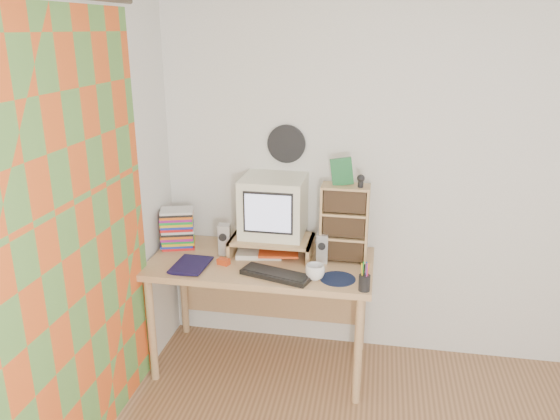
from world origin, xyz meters
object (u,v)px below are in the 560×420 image
at_px(desk, 263,276).
at_px(keyboard, 276,275).
at_px(crt_monitor, 273,207).
at_px(mug, 315,272).
at_px(dvd_stack, 177,226).
at_px(cd_rack, 344,223).
at_px(diary, 176,262).

relative_size(desk, keyboard, 3.34).
bearing_deg(keyboard, crt_monitor, 121.11).
height_order(crt_monitor, mug, crt_monitor).
bearing_deg(dvd_stack, keyboard, -41.89).
bearing_deg(crt_monitor, cd_rack, -4.49).
bearing_deg(desk, mug, -35.98).
bearing_deg(dvd_stack, diary, -89.74).
relative_size(cd_rack, mug, 4.26).
bearing_deg(cd_rack, dvd_stack, -179.72).
height_order(crt_monitor, cd_rack, crt_monitor).
xyz_separation_m(mug, diary, (-0.87, 0.04, -0.02)).
height_order(dvd_stack, diary, dvd_stack).
distance_m(desk, mug, 0.49).
bearing_deg(diary, crt_monitor, 32.15).
bearing_deg(dvd_stack, crt_monitor, -14.69).
bearing_deg(diary, dvd_stack, 109.72).
bearing_deg(cd_rack, diary, -163.82).
height_order(dvd_stack, mug, dvd_stack).
height_order(desk, diary, diary).
bearing_deg(desk, dvd_stack, 174.41).
xyz_separation_m(keyboard, mug, (0.23, 0.01, 0.03)).
xyz_separation_m(desk, crt_monitor, (0.05, 0.09, 0.44)).
relative_size(crt_monitor, cd_rack, 0.82).
height_order(desk, cd_rack, cd_rack).
bearing_deg(keyboard, mug, 19.86).
bearing_deg(desk, keyboard, -63.60).
xyz_separation_m(dvd_stack, mug, (0.96, -0.32, -0.10)).
xyz_separation_m(desk, dvd_stack, (-0.59, 0.06, 0.28)).
distance_m(crt_monitor, mug, 0.54).
xyz_separation_m(crt_monitor, mug, (0.32, -0.35, -0.26)).
xyz_separation_m(crt_monitor, keyboard, (0.09, -0.36, -0.30)).
height_order(keyboard, cd_rack, cd_rack).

